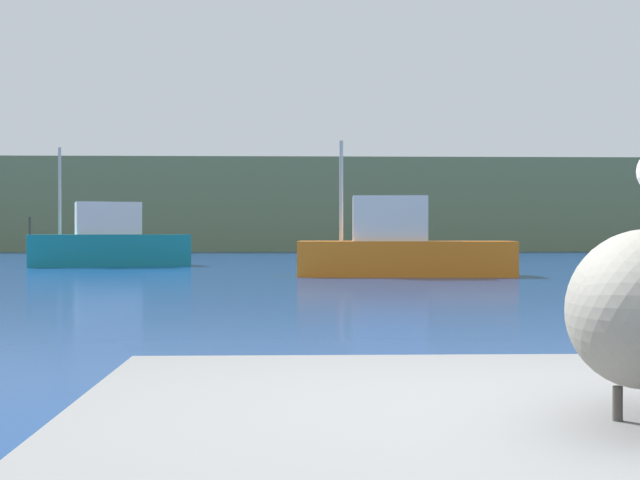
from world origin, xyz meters
TOP-DOWN VIEW (x-y plane):
  - hillside_backdrop at (0.00, 71.23)m, footprint 140.00×16.32m
  - fishing_boat_orange at (2.75, 26.12)m, footprint 6.87×2.47m
  - fishing_boat_teal at (-8.17, 35.04)m, footprint 6.72×3.71m

SIDE VIEW (x-z plane):
  - fishing_boat_orange at x=2.75m, z-range -1.26..3.02m
  - fishing_boat_teal at x=-8.17m, z-range -1.42..3.38m
  - hillside_backdrop at x=0.00m, z-range 0.00..6.83m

